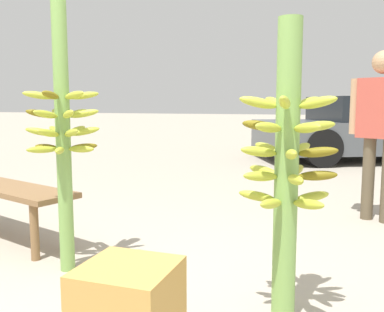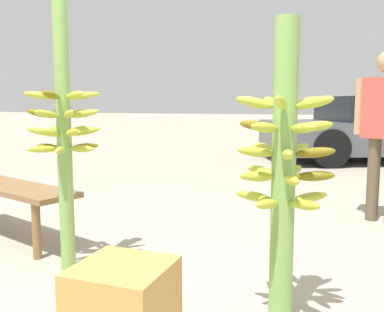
# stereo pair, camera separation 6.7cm
# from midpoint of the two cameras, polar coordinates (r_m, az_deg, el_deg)

# --- Properties ---
(banana_stalk_left) EXTENTS (0.47, 0.47, 1.75)m
(banana_stalk_left) POSITION_cam_midpoint_polar(r_m,az_deg,el_deg) (2.85, -16.08, 3.07)
(banana_stalk_left) COLOR #7AA851
(banana_stalk_left) RESTS_ON ground_plane
(banana_stalk_center) EXTENTS (0.48, 0.48, 1.49)m
(banana_stalk_center) POSITION_cam_midpoint_polar(r_m,az_deg,el_deg) (2.12, 13.00, -1.45)
(banana_stalk_center) COLOR #7AA851
(banana_stalk_center) RESTS_ON ground_plane
(market_bench) EXTENTS (1.53, 0.80, 0.45)m
(market_bench) POSITION_cam_midpoint_polar(r_m,az_deg,el_deg) (3.76, -22.92, -4.46)
(market_bench) COLOR olive
(market_bench) RESTS_ON ground_plane
(parked_car) EXTENTS (4.63, 3.48, 1.22)m
(parked_car) POSITION_cam_midpoint_polar(r_m,az_deg,el_deg) (8.94, 24.27, 3.30)
(parked_car) COLOR #4C5156
(parked_car) RESTS_ON ground_plane
(produce_crate) EXTENTS (0.40, 0.40, 0.40)m
(produce_crate) POSITION_cam_midpoint_polar(r_m,az_deg,el_deg) (2.00, -8.15, -19.50)
(produce_crate) COLOR #C69347
(produce_crate) RESTS_ON ground_plane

